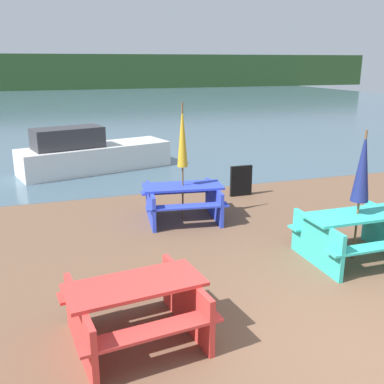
% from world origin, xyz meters
% --- Properties ---
extents(ground_plane, '(60.00, 60.00, 0.00)m').
position_xyz_m(ground_plane, '(0.00, 0.00, 0.00)').
color(ground_plane, brown).
extents(water, '(60.00, 50.00, 0.00)m').
position_xyz_m(water, '(0.00, 32.00, -0.00)').
color(water, '#425B6B').
rests_on(water, ground_plane).
extents(far_treeline, '(80.00, 1.60, 4.00)m').
position_xyz_m(far_treeline, '(0.00, 52.00, 2.00)').
color(far_treeline, '#284723').
rests_on(far_treeline, water).
extents(picnic_table_red, '(1.73, 1.56, 0.75)m').
position_xyz_m(picnic_table_red, '(-2.39, 1.03, 0.45)').
color(picnic_table_red, red).
rests_on(picnic_table_red, ground_plane).
extents(picnic_table_teal, '(1.75, 1.38, 0.79)m').
position_xyz_m(picnic_table_teal, '(1.51, 2.16, 0.48)').
color(picnic_table_teal, '#33B7A8').
rests_on(picnic_table_teal, ground_plane).
extents(picnic_table_blue, '(1.78, 1.58, 0.73)m').
position_xyz_m(picnic_table_blue, '(-0.62, 4.93, 0.45)').
color(picnic_table_blue, blue).
rests_on(picnic_table_blue, ground_plane).
extents(umbrella_navy, '(0.29, 0.29, 2.16)m').
position_xyz_m(umbrella_navy, '(1.51, 2.16, 1.57)').
color(umbrella_navy, brown).
rests_on(umbrella_navy, ground_plane).
extents(umbrella_gold, '(0.21, 0.21, 2.41)m').
position_xyz_m(umbrella_gold, '(-0.62, 4.93, 1.74)').
color(umbrella_gold, brown).
rests_on(umbrella_gold, ground_plane).
extents(boat, '(4.64, 2.43, 1.36)m').
position_xyz_m(boat, '(-1.98, 9.91, 0.51)').
color(boat, silver).
rests_on(boat, water).
extents(signboard, '(0.55, 0.08, 0.75)m').
position_xyz_m(signboard, '(1.24, 6.12, 0.38)').
color(signboard, black).
rests_on(signboard, ground_plane).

